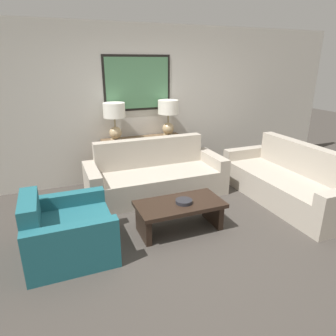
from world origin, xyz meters
The scene contains 10 objects.
ground_plane centered at (0.00, 0.00, 0.00)m, with size 20.00×20.00×0.00m, color #3D3833.
back_wall centered at (0.00, 2.37, 1.33)m, with size 8.15×0.12×2.65m.
console_table centered at (0.00, 2.10, 0.40)m, with size 1.41×0.39×0.79m.
table_lamp_left centered at (-0.48, 2.10, 1.21)m, with size 0.36×0.36×0.63m.
table_lamp_right centered at (0.48, 2.10, 1.21)m, with size 0.36×0.36×0.63m.
couch_by_back_wall centered at (0.00, 1.46, 0.29)m, with size 2.18×0.85×0.87m.
couch_by_side centered at (1.81, 0.49, 0.29)m, with size 0.85×2.18×0.87m.
coffee_table centered at (-0.09, 0.30, 0.28)m, with size 1.10×0.56×0.38m.
decorative_bowl centered at (-0.05, 0.27, 0.41)m, with size 0.21×0.21×0.04m.
armchair_near_back_wall centered at (-1.46, 0.30, 0.26)m, with size 0.92×0.93×0.74m.
Camera 1 is at (-1.49, -2.78, 2.05)m, focal length 32.00 mm.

